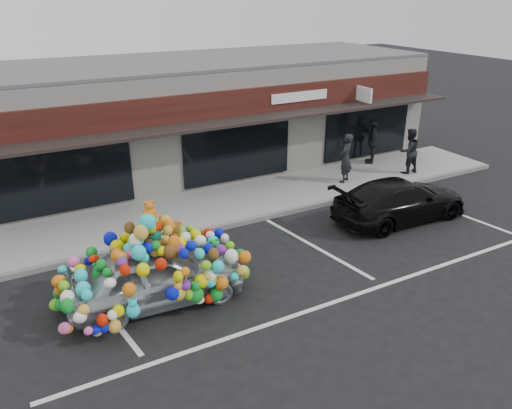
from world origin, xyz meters
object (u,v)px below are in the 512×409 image
black_sedan (400,200)px  pedestrian_a (346,158)px  toy_car (155,269)px  pedestrian_b (409,151)px  pedestrian_c (372,142)px

black_sedan → pedestrian_a: 3.30m
toy_car → pedestrian_b: (11.32, 3.62, 0.17)m
toy_car → black_sedan: bearing=-80.6°
toy_car → pedestrian_a: bearing=-60.7°
pedestrian_b → toy_car: bearing=20.9°
toy_car → pedestrian_c: size_ratio=2.48×
pedestrian_c → black_sedan: bearing=6.9°
toy_car → pedestrian_a: toy_car is taller
pedestrian_a → pedestrian_b: 2.79m
black_sedan → pedestrian_b: size_ratio=2.59×
pedestrian_a → pedestrian_b: bearing=140.2°
toy_car → pedestrian_b: toy_car is taller
black_sedan → toy_car: bearing=96.8°
black_sedan → pedestrian_c: pedestrian_c is taller
toy_car → pedestrian_a: size_ratio=2.44×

